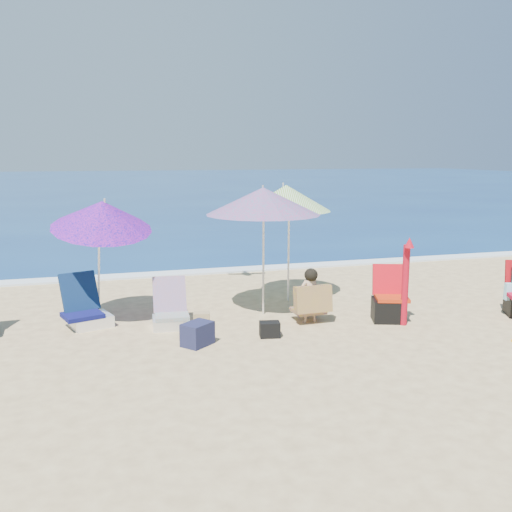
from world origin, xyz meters
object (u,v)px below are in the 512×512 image
object	(u,v)px
umbrella_striped	(286,198)
umbrella_blue	(102,215)
camp_chair_left	(389,304)
furled_umbrella	(406,277)
person_center	(311,297)
chair_navy	(86,312)
chair_rainbow	(170,314)
umbrella_turquoise	(263,201)

from	to	relation	value
umbrella_striped	umbrella_blue	world-z (taller)	umbrella_striped
camp_chair_left	furled_umbrella	bearing A→B (deg)	-69.27
camp_chair_left	person_center	world-z (taller)	camp_chair_left
umbrella_striped	chair_navy	world-z (taller)	umbrella_striped
umbrella_blue	chair_rainbow	world-z (taller)	umbrella_blue
umbrella_turquoise	chair_rainbow	distance (m)	2.32
furled_umbrella	chair_navy	world-z (taller)	furled_umbrella
chair_rainbow	furled_umbrella	bearing A→B (deg)	-15.18
furled_umbrella	umbrella_striped	bearing A→B (deg)	123.03
chair_rainbow	umbrella_turquoise	bearing A→B (deg)	10.03
chair_navy	person_center	bearing A→B (deg)	-13.49
furled_umbrella	camp_chair_left	bearing A→B (deg)	110.73
furled_umbrella	person_center	size ratio (longest dim) A/B	1.60
furled_umbrella	person_center	distance (m)	1.49
person_center	umbrella_turquoise	bearing A→B (deg)	129.31
umbrella_striped	chair_rainbow	xyz separation A→B (m)	(-2.22, -1.01, -1.66)
umbrella_striped	chair_rainbow	world-z (taller)	umbrella_striped
umbrella_striped	umbrella_blue	distance (m)	3.22
umbrella_blue	person_center	xyz separation A→B (m)	(3.09, -0.87, -1.29)
umbrella_striped	chair_rainbow	distance (m)	2.95
chair_navy	chair_rainbow	xyz separation A→B (m)	(1.25, -0.39, -0.02)
umbrella_turquoise	chair_rainbow	bearing A→B (deg)	-169.97
umbrella_striped	furled_umbrella	bearing A→B (deg)	-56.97
umbrella_blue	umbrella_turquoise	bearing A→B (deg)	-3.94
umbrella_turquoise	chair_navy	world-z (taller)	umbrella_turquoise
camp_chair_left	chair_rainbow	bearing A→B (deg)	169.03
umbrella_striped	person_center	size ratio (longest dim) A/B	2.44
camp_chair_left	person_center	distance (m)	1.27
umbrella_turquoise	furled_umbrella	world-z (taller)	umbrella_turquoise
umbrella_turquoise	furled_umbrella	distance (m)	2.54
umbrella_striped	camp_chair_left	xyz separation A→B (m)	(1.16, -1.67, -1.59)
umbrella_striped	umbrella_turquoise	bearing A→B (deg)	-131.44
umbrella_turquoise	camp_chair_left	bearing A→B (deg)	-27.29
umbrella_striped	person_center	world-z (taller)	umbrella_striped
chair_rainbow	camp_chair_left	distance (m)	3.45
chair_navy	camp_chair_left	xyz separation A→B (m)	(4.63, -1.05, 0.05)
umbrella_turquoise	umbrella_blue	bearing A→B (deg)	176.06
umbrella_blue	chair_rainbow	distance (m)	1.84
chair_rainbow	chair_navy	bearing A→B (deg)	162.46
umbrella_blue	person_center	distance (m)	3.46
umbrella_blue	chair_navy	size ratio (longest dim) A/B	2.43
chair_rainbow	umbrella_striped	bearing A→B (deg)	24.48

